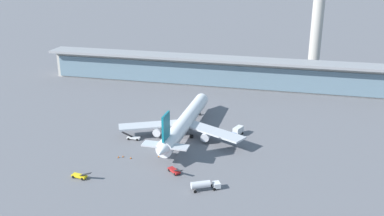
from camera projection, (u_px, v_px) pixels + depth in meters
ground_plane at (183, 141)px, 158.21m from camera, size 1200.00×1200.00×0.00m
airliner_on_stand at (185, 122)px, 161.14m from camera, size 48.17×62.51×16.67m
service_truck_near_nose_red at (174, 171)px, 134.77m from camera, size 6.03×5.48×2.70m
service_truck_under_wing_blue at (237, 131)px, 162.38m from camera, size 4.81×7.64×3.10m
service_truck_mid_apron_white at (204, 185)px, 124.79m from camera, size 8.67×5.97×2.95m
service_truck_by_tail_yellow at (80, 176)px, 131.63m from camera, size 6.93×2.60×2.70m
service_truck_on_taxiway_white at (133, 138)px, 158.99m from camera, size 6.84×2.07×2.70m
terminal_building at (219, 71)px, 221.48m from camera, size 183.60×12.80×15.20m
control_tower at (318, 14)px, 237.10m from camera, size 12.00×12.00×61.00m
safety_cone_alpha at (131, 158)px, 144.37m from camera, size 0.62×0.62×0.70m
safety_cone_bravo at (118, 157)px, 144.97m from camera, size 0.62×0.62×0.70m
safety_cone_charlie at (123, 156)px, 145.43m from camera, size 0.62×0.62×0.70m
safety_cone_delta at (159, 156)px, 145.49m from camera, size 0.62×0.62×0.70m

